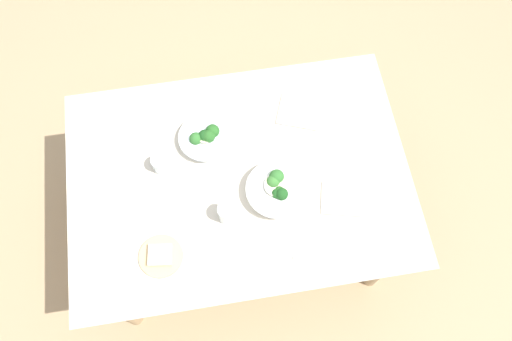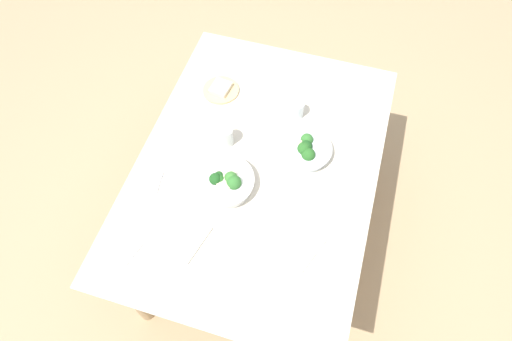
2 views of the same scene
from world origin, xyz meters
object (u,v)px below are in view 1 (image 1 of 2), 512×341
water_glass_center (227,213)px  broccoli_bowl_near (205,138)px  fork_by_far_bowl (109,156)px  fork_by_near_bowl (303,254)px  bread_side_plate (161,256)px  napkin_folded_upper (342,199)px  table_knife_left (263,127)px  table_knife_right (371,233)px  broccoli_bowl_far (276,190)px  napkin_folded_lower (299,112)px  water_glass_side (160,164)px

water_glass_center → broccoli_bowl_near: bearing=-83.1°
broccoli_bowl_near → fork_by_far_bowl: broccoli_bowl_near is taller
fork_by_far_bowl → fork_by_near_bowl: bearing=114.6°
bread_side_plate → fork_by_far_bowl: 0.52m
water_glass_center → napkin_folded_upper: 0.50m
table_knife_left → water_glass_center: bearing=-114.7°
broccoli_bowl_near → table_knife_left: (-0.26, -0.03, -0.03)m
table_knife_left → table_knife_right: bearing=-52.7°
broccoli_bowl_far → napkin_folded_lower: bearing=-114.8°
fork_by_far_bowl → table_knife_right: (-1.06, 0.53, -0.00)m
napkin_folded_lower → broccoli_bowl_near: bearing=10.1°
table_knife_right → napkin_folded_lower: size_ratio=1.05×
broccoli_bowl_far → bread_side_plate: bearing=21.1°
fork_by_far_bowl → napkin_folded_lower: size_ratio=0.55×
bread_side_plate → table_knife_left: size_ratio=0.98×
napkin_folded_upper → table_knife_right: bearing=117.6°
bread_side_plate → napkin_folded_lower: (-0.68, -0.57, -0.01)m
water_glass_side → fork_by_far_bowl: (0.23, -0.09, -0.04)m
broccoli_bowl_far → table_knife_left: broccoli_bowl_far is taller
bread_side_plate → table_knife_right: size_ratio=0.92×
fork_by_near_bowl → napkin_folded_upper: 0.30m
fork_by_far_bowl → fork_by_near_bowl: (-0.76, 0.57, 0.00)m
table_knife_right → napkin_folded_lower: (0.19, -0.61, 0.00)m
broccoli_bowl_near → broccoli_bowl_far: bearing=132.2°
water_glass_side → water_glass_center: bearing=132.9°
fork_by_far_bowl → water_glass_side: bearing=129.7°
water_glass_center → table_knife_left: 0.45m
broccoli_bowl_near → fork_by_near_bowl: bearing=119.7°
bread_side_plate → water_glass_side: 0.40m
napkin_folded_lower → water_glass_center: bearing=48.4°
fork_by_far_bowl → table_knife_left: size_ratio=0.56×
fork_by_far_bowl → water_glass_center: bearing=114.3°
bread_side_plate → napkin_folded_lower: bearing=-140.3°
broccoli_bowl_far → fork_by_near_bowl: bearing=102.5°
broccoli_bowl_far → table_knife_left: size_ratio=1.41×
water_glass_center → fork_by_far_bowl: (0.48, -0.36, -0.05)m
broccoli_bowl_far → fork_by_near_bowl: size_ratio=2.50×
table_knife_left → napkin_folded_lower: size_ratio=0.98×
fork_by_near_bowl → napkin_folded_lower: napkin_folded_lower is taller
water_glass_side → bread_side_plate: bearing=84.3°
broccoli_bowl_far → broccoli_bowl_near: bearing=-47.8°
broccoli_bowl_near → fork_by_far_bowl: (0.43, 0.01, -0.03)m
fork_by_near_bowl → table_knife_left: 0.61m
broccoli_bowl_near → table_knife_left: 0.27m
fork_by_near_bowl → napkin_folded_upper: bearing=-145.1°
bread_side_plate → table_knife_left: bearing=-134.6°
table_knife_right → napkin_folded_upper: napkin_folded_upper is taller
water_glass_side → fork_by_far_bowl: size_ratio=0.83×
fork_by_far_bowl → napkin_folded_upper: napkin_folded_upper is taller
water_glass_side → napkin_folded_upper: (-0.75, 0.27, -0.04)m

